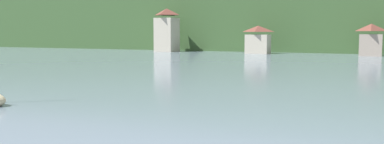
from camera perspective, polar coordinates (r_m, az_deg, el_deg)
name	(u,v)px	position (r m, az deg, el deg)	size (l,w,h in m)	color
wooded_hillside	(361,17)	(120.20, 22.09, 6.92)	(352.00, 50.90, 40.07)	#38562D
shore_building_west	(167,31)	(96.35, -3.46, 5.65)	(4.56, 4.95, 9.83)	#BCB29E
shore_building_westcentral	(258,40)	(88.01, 9.00, 4.34)	(4.88, 3.86, 5.79)	#BCB29E
shore_building_central	(371,40)	(85.53, 23.24, 4.01)	(4.14, 4.99, 6.02)	gray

